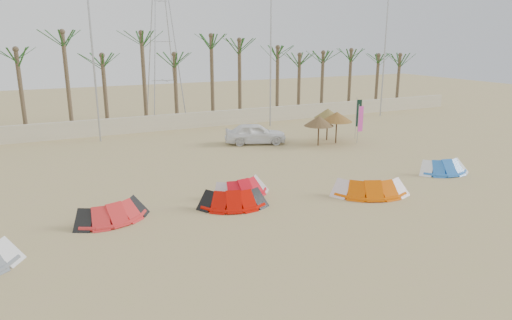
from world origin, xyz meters
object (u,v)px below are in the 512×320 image
kite_blue (441,165)px  parasol_mid (337,117)px  kite_red_mid (230,197)px  kite_orange (366,186)px  kite_red_left (111,210)px  parasol_left (319,121)px  parasol_right (328,113)px  car (255,133)px  kite_red_right (240,186)px

kite_blue → parasol_mid: (-1.04, 8.68, 1.51)m
kite_red_mid → kite_orange: size_ratio=0.84×
kite_red_left → parasol_mid: parasol_mid is taller
parasol_left → parasol_right: bearing=38.4°
kite_red_left → parasol_right: size_ratio=1.44×
kite_blue → parasol_right: size_ratio=1.32×
kite_red_left → kite_orange: 11.87m
kite_red_left → kite_blue: 17.84m
parasol_mid → car: parasol_mid is taller
kite_orange → car: size_ratio=0.92×
kite_red_mid → car: (6.38, 10.85, 0.32)m
kite_red_left → kite_orange: size_ratio=0.85×
parasol_mid → kite_orange: bearing=-117.4°
kite_red_right → parasol_right: bearing=37.9°
parasol_left → kite_red_left: bearing=-153.1°
kite_red_mid → kite_red_right: size_ratio=1.08×
parasol_mid → car: bearing=155.8°
kite_red_mid → parasol_mid: 14.50m
kite_red_mid → kite_blue: size_ratio=1.08×
parasol_right → kite_red_left: bearing=-151.9°
kite_orange → car: 12.17m
kite_red_left → parasol_right: 19.08m
parasol_left → car: (-3.75, 2.45, -1.01)m
kite_red_mid → car: car is taller
kite_orange → parasol_mid: size_ratio=1.75×
kite_orange → kite_blue: size_ratio=1.28×
car → kite_red_right: bearing=170.1°
parasol_left → parasol_right: parasol_right is taller
car → parasol_left: bearing=-103.7°
kite_red_left → parasol_right: parasol_right is taller
parasol_left → parasol_mid: 1.56m
parasol_left → parasol_right: 2.00m
kite_red_right → parasol_right: (10.67, 8.31, 1.58)m
kite_red_mid → kite_blue: 12.72m
kite_red_left → parasol_left: (15.23, 7.71, 1.33)m
kite_red_mid → kite_orange: same height
kite_red_right → kite_orange: same height
kite_orange → parasol_left: 10.41m
kite_red_left → kite_red_right: bearing=5.9°
kite_red_mid → car: size_ratio=0.77×
parasol_mid → kite_red_left: bearing=-155.1°
kite_blue → parasol_mid: 8.87m
parasol_right → kite_red_mid: bearing=-140.5°
parasol_mid → kite_red_mid: bearing=-144.1°
kite_orange → kite_blue: same height
kite_red_mid → parasol_left: size_ratio=1.59×
kite_red_right → parasol_right: 13.61m
kite_red_left → kite_blue: bearing=-2.9°
kite_orange → parasol_right: 12.17m
kite_orange → parasol_left: parasol_left is taller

